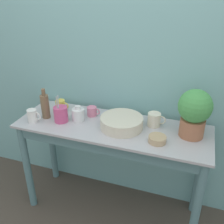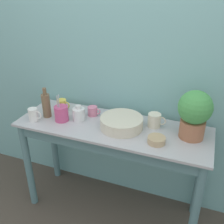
% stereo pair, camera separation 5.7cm
% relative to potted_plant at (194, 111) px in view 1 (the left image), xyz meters
% --- Properties ---
extents(wall_back, '(6.00, 0.05, 2.40)m').
position_rel_potted_plant_xyz_m(wall_back, '(-0.58, 0.25, 0.15)').
color(wall_back, '#7AB2B2').
rests_on(wall_back, ground_plane).
extents(counter_table, '(1.49, 0.51, 0.85)m').
position_rel_potted_plant_xyz_m(counter_table, '(-0.58, -0.08, -0.38)').
color(counter_table, slate).
rests_on(counter_table, ground_plane).
extents(potted_plant, '(0.23, 0.23, 0.35)m').
position_rel_potted_plant_xyz_m(potted_plant, '(0.00, 0.00, 0.00)').
color(potted_plant, '#A36647').
rests_on(potted_plant, counter_table).
extents(bowl_wash_large, '(0.32, 0.32, 0.09)m').
position_rel_potted_plant_xyz_m(bowl_wash_large, '(-0.50, -0.05, -0.15)').
color(bowl_wash_large, beige).
rests_on(bowl_wash_large, counter_table).
extents(bottle_tall, '(0.07, 0.07, 0.25)m').
position_rel_potted_plant_xyz_m(bottle_tall, '(-1.13, -0.10, -0.09)').
color(bottle_tall, brown).
rests_on(bottle_tall, counter_table).
extents(bottle_short, '(0.10, 0.10, 0.13)m').
position_rel_potted_plant_xyz_m(bottle_short, '(-0.86, -0.06, -0.14)').
color(bottle_short, white).
rests_on(bottle_short, counter_table).
extents(mug_yellow, '(0.12, 0.08, 0.09)m').
position_rel_potted_plant_xyz_m(mug_yellow, '(-1.08, 0.05, -0.15)').
color(mug_yellow, '#E5CC4C').
rests_on(mug_yellow, counter_table).
extents(mug_cream, '(0.14, 0.10, 0.10)m').
position_rel_potted_plant_xyz_m(mug_cream, '(-0.28, 0.05, -0.14)').
color(mug_cream, beige).
rests_on(mug_cream, counter_table).
extents(mug_pink, '(0.11, 0.08, 0.08)m').
position_rel_potted_plant_xyz_m(mug_pink, '(-0.79, 0.05, -0.16)').
color(mug_pink, pink).
rests_on(mug_pink, counter_table).
extents(mug_white, '(0.11, 0.07, 0.10)m').
position_rel_potted_plant_xyz_m(mug_white, '(-1.19, -0.20, -0.14)').
color(mug_white, white).
rests_on(mug_white, counter_table).
extents(bowl_small_tan, '(0.12, 0.12, 0.05)m').
position_rel_potted_plant_xyz_m(bowl_small_tan, '(-0.21, -0.16, -0.17)').
color(bowl_small_tan, tan).
rests_on(bowl_small_tan, counter_table).
extents(utensil_cup, '(0.11, 0.11, 0.23)m').
position_rel_potted_plant_xyz_m(utensil_cup, '(-0.98, -0.11, -0.13)').
color(utensil_cup, '#CC4C7F').
rests_on(utensil_cup, counter_table).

